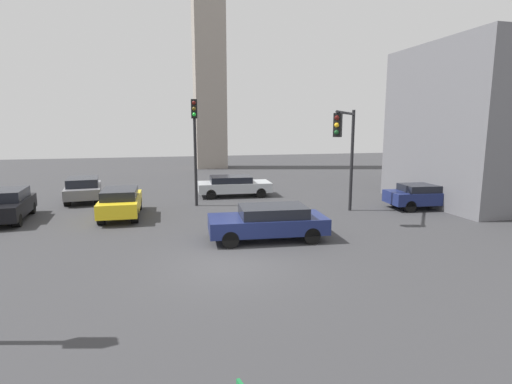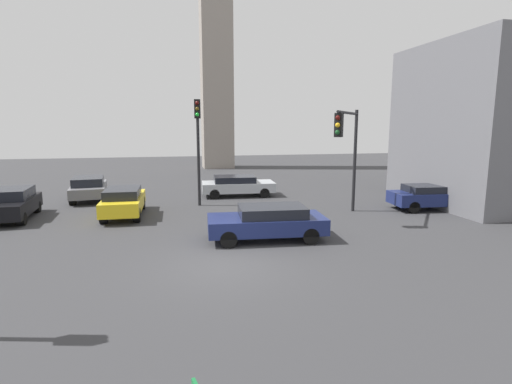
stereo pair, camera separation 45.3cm
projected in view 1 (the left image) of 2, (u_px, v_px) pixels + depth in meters
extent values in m
plane|color=#38383A|center=(231.00, 265.00, 12.57)|extent=(92.27, 92.27, 0.00)
cylinder|color=black|center=(195.00, 154.00, 21.41)|extent=(0.16, 0.16, 5.75)
cube|color=black|center=(194.00, 109.00, 21.02)|extent=(0.36, 0.36, 1.00)
sphere|color=#4C0F0C|center=(194.00, 103.00, 20.77)|extent=(0.20, 0.20, 0.20)
sphere|color=#594714|center=(194.00, 109.00, 20.82)|extent=(0.20, 0.20, 0.20)
sphere|color=green|center=(194.00, 115.00, 20.87)|extent=(0.20, 0.20, 0.20)
cylinder|color=black|center=(352.00, 161.00, 20.25)|extent=(0.16, 0.16, 5.15)
cylinder|color=black|center=(346.00, 113.00, 18.14)|extent=(2.45, 3.08, 0.12)
cube|color=black|center=(338.00, 125.00, 16.73)|extent=(0.45, 0.45, 1.00)
sphere|color=#4C0F0C|center=(337.00, 118.00, 16.50)|extent=(0.20, 0.20, 0.20)
sphere|color=yellow|center=(337.00, 125.00, 16.55)|extent=(0.20, 0.20, 0.20)
sphere|color=#14471E|center=(336.00, 132.00, 16.60)|extent=(0.20, 0.20, 0.20)
cube|color=navy|center=(267.00, 224.00, 15.30)|extent=(4.63, 2.31, 0.60)
cube|color=black|center=(273.00, 212.00, 15.26)|extent=(2.64, 1.92, 0.44)
cylinder|color=black|center=(230.00, 239.00, 14.32)|extent=(0.65, 0.40, 0.63)
cylinder|color=black|center=(226.00, 228.00, 15.88)|extent=(0.65, 0.40, 0.63)
cylinder|color=black|center=(311.00, 235.00, 14.82)|extent=(0.65, 0.40, 0.63)
cylinder|color=black|center=(299.00, 225.00, 16.38)|extent=(0.65, 0.40, 0.63)
cube|color=black|center=(5.00, 208.00, 18.24)|extent=(2.10, 4.18, 0.68)
cube|color=black|center=(5.00, 195.00, 18.34)|extent=(1.76, 2.38, 0.52)
cylinder|color=black|center=(17.00, 221.00, 17.23)|extent=(0.37, 0.60, 0.58)
cylinder|color=black|center=(31.00, 208.00, 19.83)|extent=(0.37, 0.60, 0.58)
cube|color=yellow|center=(121.00, 203.00, 19.13)|extent=(1.82, 4.32, 0.64)
cube|color=black|center=(120.00, 194.00, 18.84)|extent=(1.58, 2.43, 0.47)
cylinder|color=black|center=(110.00, 205.00, 20.42)|extent=(0.33, 0.67, 0.67)
cylinder|color=black|center=(138.00, 204.00, 20.75)|extent=(0.33, 0.67, 0.67)
cylinder|color=black|center=(101.00, 217.00, 17.62)|extent=(0.33, 0.67, 0.67)
cylinder|color=black|center=(135.00, 216.00, 17.94)|extent=(0.33, 0.67, 0.67)
cube|color=#ADB2B7|center=(234.00, 187.00, 24.80)|extent=(4.60, 2.30, 0.58)
cube|color=black|center=(231.00, 180.00, 24.69)|extent=(2.61, 1.93, 0.42)
cylinder|color=black|center=(256.00, 189.00, 25.93)|extent=(0.62, 0.40, 0.60)
cylinder|color=black|center=(261.00, 193.00, 24.32)|extent=(0.62, 0.40, 0.60)
cylinder|color=black|center=(209.00, 190.00, 25.38)|extent=(0.62, 0.40, 0.60)
cylinder|color=black|center=(211.00, 194.00, 23.77)|extent=(0.62, 0.40, 0.60)
cube|color=slate|center=(84.00, 190.00, 23.27)|extent=(2.36, 4.42, 0.58)
cube|color=black|center=(83.00, 182.00, 22.99)|extent=(1.92, 2.54, 0.51)
cylinder|color=black|center=(71.00, 192.00, 24.38)|extent=(0.42, 0.72, 0.68)
cylinder|color=black|center=(98.00, 190.00, 24.92)|extent=(0.42, 0.72, 0.68)
cylinder|color=black|center=(67.00, 200.00, 21.72)|extent=(0.42, 0.72, 0.68)
cylinder|color=black|center=(98.00, 198.00, 22.26)|extent=(0.42, 0.72, 0.68)
cube|color=navy|center=(429.00, 197.00, 21.11)|extent=(4.56, 2.20, 0.64)
cube|color=black|center=(425.00, 188.00, 21.00)|extent=(2.61, 1.81, 0.40)
cylinder|color=black|center=(445.00, 199.00, 22.11)|extent=(0.63, 0.38, 0.60)
cylinder|color=black|center=(463.00, 205.00, 20.67)|extent=(0.63, 0.38, 0.60)
cylinder|color=black|center=(395.00, 201.00, 21.66)|extent=(0.63, 0.38, 0.60)
cylinder|color=black|center=(409.00, 206.00, 20.22)|extent=(0.63, 0.38, 0.60)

